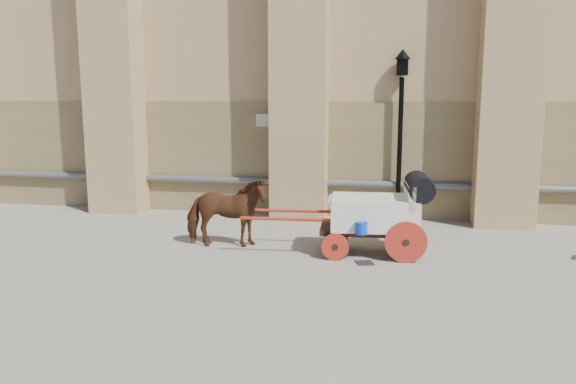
# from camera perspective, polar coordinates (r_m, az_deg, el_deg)

# --- Properties ---
(ground) EXTENTS (90.00, 90.00, 0.00)m
(ground) POSITION_cam_1_polar(r_m,az_deg,el_deg) (11.01, 3.22, -6.82)
(ground) COLOR gray
(ground) RESTS_ON ground
(horse) EXTENTS (1.84, 1.04, 1.47)m
(horse) POSITION_cam_1_polar(r_m,az_deg,el_deg) (11.77, -6.30, -2.09)
(horse) COLOR #5C3017
(horse) RESTS_ON ground
(carriage) EXTENTS (3.79, 1.40, 1.63)m
(carriage) POSITION_cam_1_polar(r_m,az_deg,el_deg) (11.28, 9.43, -1.92)
(carriage) COLOR black
(carriage) RESTS_ON ground
(street_lamp) EXTENTS (0.40, 0.40, 4.25)m
(street_lamp) POSITION_cam_1_polar(r_m,az_deg,el_deg) (14.27, 11.33, 6.10)
(street_lamp) COLOR black
(street_lamp) RESTS_ON ground
(drain_grate_near) EXTENTS (0.40, 0.40, 0.01)m
(drain_grate_near) POSITION_cam_1_polar(r_m,az_deg,el_deg) (10.82, 7.79, -7.15)
(drain_grate_near) COLOR black
(drain_grate_near) RESTS_ON ground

